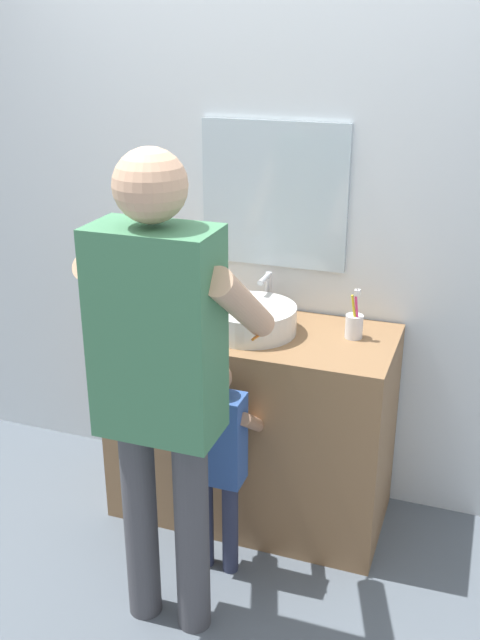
# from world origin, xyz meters

# --- Properties ---
(ground_plane) EXTENTS (14.00, 14.00, 0.00)m
(ground_plane) POSITION_xyz_m (0.00, 0.00, 0.00)
(ground_plane) COLOR slate
(back_wall) EXTENTS (4.40, 0.10, 2.70)m
(back_wall) POSITION_xyz_m (0.00, 0.62, 1.35)
(back_wall) COLOR silver
(back_wall) RESTS_ON ground
(vanity_cabinet) EXTENTS (1.16, 0.54, 0.87)m
(vanity_cabinet) POSITION_xyz_m (0.00, 0.30, 0.44)
(vanity_cabinet) COLOR olive
(vanity_cabinet) RESTS_ON ground
(sink_basin) EXTENTS (0.37, 0.37, 0.11)m
(sink_basin) POSITION_xyz_m (0.00, 0.28, 0.93)
(sink_basin) COLOR silver
(sink_basin) RESTS_ON vanity_cabinet
(faucet) EXTENTS (0.18, 0.14, 0.18)m
(faucet) POSITION_xyz_m (0.00, 0.50, 0.95)
(faucet) COLOR #B7BABF
(faucet) RESTS_ON vanity_cabinet
(toothbrush_cup) EXTENTS (0.07, 0.07, 0.21)m
(toothbrush_cup) POSITION_xyz_m (0.40, 0.36, 0.93)
(toothbrush_cup) COLOR silver
(toothbrush_cup) RESTS_ON vanity_cabinet
(child_toddler) EXTENTS (0.28, 0.28, 0.91)m
(child_toddler) POSITION_xyz_m (0.00, -0.10, 0.54)
(child_toddler) COLOR #2D334C
(child_toddler) RESTS_ON ground
(adult_parent) EXTENTS (0.53, 0.56, 1.71)m
(adult_parent) POSITION_xyz_m (-0.07, -0.40, 1.03)
(adult_parent) COLOR #47474C
(adult_parent) RESTS_ON ground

